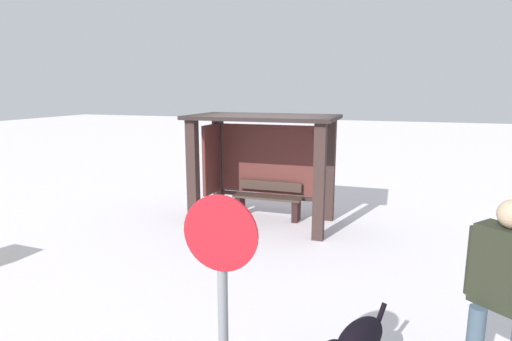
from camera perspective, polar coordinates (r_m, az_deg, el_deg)
The scene contains 5 objects.
ground_plane at distance 8.58m, azimuth 0.94°, elevation -7.10°, with size 60.00×60.00×0.00m, color white.
bus_shelter at distance 8.45m, azimuth 0.73°, elevation 2.77°, with size 2.85×1.62×2.18m.
bench_left_inside at distance 8.79m, azimuth 1.63°, elevation -4.14°, with size 1.44×0.40×0.76m.
person_walking at distance 4.12m, azimuth 30.80°, elevation -13.30°, with size 0.58×0.50×1.80m.
street_sign at distance 2.58m, azimuth -4.57°, elevation -20.25°, with size 0.44×0.06×2.10m.
Camera 1 is at (2.45, -7.78, 2.66)m, focal length 29.28 mm.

